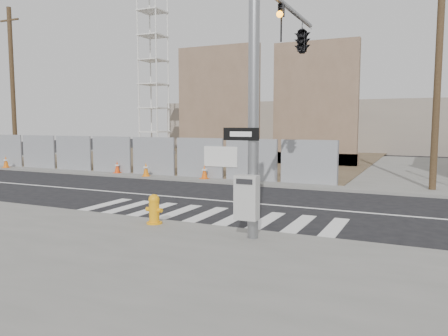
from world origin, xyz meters
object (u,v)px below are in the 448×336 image
at_px(traffic_cone_a, 6,162).
at_px(traffic_cone_b, 117,167).
at_px(fire_hydrant, 154,209).
at_px(traffic_cone_d, 204,172).
at_px(traffic_cone_c, 146,169).
at_px(signal_pole, 288,56).
at_px(crane_tower, 153,49).

bearing_deg(traffic_cone_a, traffic_cone_b, 4.05).
relative_size(fire_hydrant, traffic_cone_a, 1.11).
distance_m(traffic_cone_a, traffic_cone_d, 13.65).
distance_m(traffic_cone_c, traffic_cone_d, 3.24).
height_order(fire_hydrant, traffic_cone_c, fire_hydrant).
bearing_deg(fire_hydrant, traffic_cone_a, 159.05).
height_order(fire_hydrant, traffic_cone_a, fire_hydrant).
relative_size(fire_hydrant, traffic_cone_c, 1.12).
height_order(fire_hydrant, traffic_cone_d, fire_hydrant).
relative_size(signal_pole, crane_tower, 0.39).
height_order(signal_pole, traffic_cone_a, signal_pole).
bearing_deg(traffic_cone_b, fire_hydrant, -46.88).
distance_m(fire_hydrant, traffic_cone_d, 9.71).
bearing_deg(traffic_cone_c, traffic_cone_a, 180.00).
xyz_separation_m(signal_pole, traffic_cone_a, (-19.85, 6.27, -4.30)).
distance_m(crane_tower, traffic_cone_b, 15.99).
bearing_deg(traffic_cone_a, fire_hydrant, -27.48).
distance_m(crane_tower, traffic_cone_a, 15.55).
bearing_deg(traffic_cone_a, traffic_cone_c, 0.00).
bearing_deg(traffic_cone_d, traffic_cone_b, 178.08).
relative_size(traffic_cone_c, traffic_cone_d, 1.04).
bearing_deg(traffic_cone_b, traffic_cone_d, -1.92).
relative_size(traffic_cone_b, traffic_cone_d, 0.96).
xyz_separation_m(crane_tower, fire_hydrant, (14.50, -21.55, -8.50)).
relative_size(signal_pole, traffic_cone_a, 9.54).
relative_size(crane_tower, traffic_cone_b, 27.03).
bearing_deg(signal_pole, fire_hydrant, -140.10).
height_order(traffic_cone_a, traffic_cone_b, traffic_cone_a).
bearing_deg(crane_tower, signal_pole, -47.43).
height_order(crane_tower, traffic_cone_a, crane_tower).
bearing_deg(crane_tower, fire_hydrant, -56.07).
distance_m(crane_tower, traffic_cone_d, 18.82).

